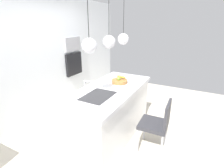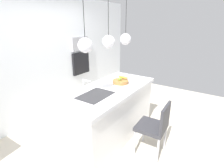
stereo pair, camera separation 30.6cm
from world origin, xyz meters
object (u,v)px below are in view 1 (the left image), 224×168
object	(u,v)px
microwave	(72,44)
chair_near	(158,123)
oven	(74,64)
fruit_bowl	(120,81)

from	to	relation	value
microwave	chair_near	distance (m)	2.81
chair_near	microwave	bearing A→B (deg)	68.78
microwave	oven	world-z (taller)	microwave
fruit_bowl	chair_near	bearing A→B (deg)	-110.96
oven	fruit_bowl	bearing A→B (deg)	-111.36
oven	microwave	bearing A→B (deg)	0.00
fruit_bowl	chair_near	size ratio (longest dim) A/B	0.33
fruit_bowl	oven	size ratio (longest dim) A/B	0.53
oven	chair_near	bearing A→B (deg)	-111.22
fruit_bowl	oven	distance (m)	1.73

